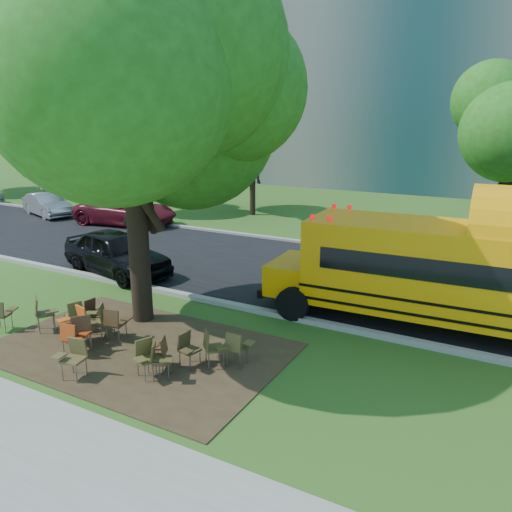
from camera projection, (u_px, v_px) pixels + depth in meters
The scene contains 33 objects.
ground at pixel (122, 334), 13.00m from camera, with size 160.00×160.00×0.00m, color #2B5119.
dirt_patch at pixel (139, 349), 12.11m from camera, with size 7.00×4.50×0.03m, color #382819.
asphalt_road at pixel (253, 266), 18.91m from camera, with size 80.00×8.00×0.04m, color black.
kerb_near at pixel (190, 296), 15.52m from camera, with size 80.00×0.25×0.14m, color gray.
kerb_far at pixel (297, 241), 22.36m from camera, with size 80.00×0.25×0.14m, color gray.
building_main at pixel (332, 52), 44.14m from camera, with size 38.00×16.00×22.00m, color slate.
building_left at pixel (114, 79), 61.66m from camera, with size 26.00×14.00×20.00m, color slate.
bg_tree_0 at pixel (119, 133), 28.30m from camera, with size 5.20×5.20×7.18m.
bg_tree_1 at pixel (50, 118), 33.46m from camera, with size 6.00×6.00×8.40m.
bg_tree_2 at pixel (253, 140), 27.69m from camera, with size 4.80×4.80×6.62m.
main_tree at pixel (129, 98), 12.34m from camera, with size 7.20×7.20×9.52m.
school_bus at pixel (508, 278), 12.29m from camera, with size 11.59×3.10×2.81m.
chair_0 at pixel (1, 313), 13.02m from camera, with size 0.58×0.68×0.86m.
chair_1 at pixel (43, 311), 12.99m from camera, with size 0.81×0.64×0.96m.
chair_2 at pixel (82, 328), 11.92m from camera, with size 0.65×0.82×0.96m.
chair_3 at pixel (77, 321), 12.33m from camera, with size 0.72×0.56×0.96m.
chair_4 at pixel (73, 336), 11.61m from camera, with size 0.59×0.61×0.88m.
chair_5 at pixel (74, 355), 10.67m from camera, with size 0.61×0.63×0.90m.
chair_6 at pixel (159, 350), 10.98m from camera, with size 0.65×0.56×0.82m.
chair_7 at pixel (159, 357), 10.64m from camera, with size 0.68×0.56×0.83m.
chair_8 at pixel (75, 313), 13.05m from camera, with size 0.53×0.67×0.84m.
chair_9 at pixel (97, 317), 12.62m from camera, with size 0.76×0.61×0.92m.
chair_10 at pixel (92, 310), 13.30m from camera, with size 0.46×0.53×0.78m.
chair_11 at pixel (115, 321), 12.41m from camera, with size 0.60×0.63×0.89m.
chair_12 at pixel (187, 347), 11.15m from camera, with size 0.48×0.59×0.82m.
chair_13 at pixel (237, 346), 11.16m from camera, with size 0.55×0.50×0.85m.
chair_14 at pixel (212, 345), 11.14m from camera, with size 0.75×0.59×0.87m.
chair_15 at pixel (146, 355), 10.71m from camera, with size 0.55×0.70×0.87m.
black_car at pixel (117, 252), 17.80m from camera, with size 1.87×4.65×1.58m, color black.
bg_car_silver at pixel (47, 205), 28.27m from camera, with size 1.38×3.97×1.31m, color gray.
bg_car_red at pixel (126, 211), 25.99m from camera, with size 2.46×5.34×1.48m, color #5C0F1C.
pedestrian_a at pixel (87, 192), 30.72m from camera, with size 0.71×0.47×1.94m, color navy.
pedestrian_b at pixel (41, 187), 33.63m from camera, with size 0.84×0.66×1.74m, color #8E7B55.
Camera 1 is at (8.80, -8.83, 5.47)m, focal length 35.00 mm.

